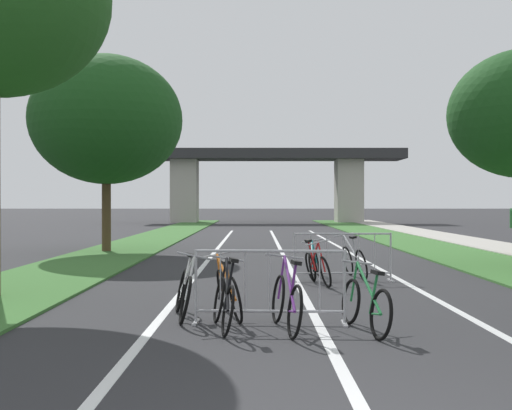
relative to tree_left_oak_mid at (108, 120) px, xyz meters
The scene contains 18 objects.
grass_verge_left 7.68m from the tree_left_oak_mid, 86.42° to the left, with size 2.80×58.20×0.05m, color #386B2D.
grass_verge_right 13.84m from the tree_left_oak_mid, 28.39° to the left, with size 2.80×58.20×0.05m, color #386B2D.
sidewalk_path_right 16.02m from the tree_left_oak_mid, 23.87° to the left, with size 2.30×58.20×0.08m, color #ADA89E.
lane_stripe_center 7.50m from the tree_left_oak_mid, ahead, with size 0.14×33.67×0.01m, color silver.
lane_stripe_right_lane 9.42m from the tree_left_oak_mid, ahead, with size 0.14×33.67×0.01m, color silver.
lane_stripe_left_lane 5.85m from the tree_left_oak_mid, 11.50° to the right, with size 0.14×33.67×0.01m, color silver.
overpass_bridge 31.09m from the tree_left_oak_mid, 78.95° to the left, with size 22.22×4.01×5.96m.
tree_left_oak_mid is the anchor object (origin of this frame).
crowd_barrier_nearest 14.23m from the tree_left_oak_mid, 67.29° to the right, with size 2.17×0.53×1.05m.
crowd_barrier_second 11.19m from the tree_left_oak_mid, 48.33° to the right, with size 2.17×0.52×1.05m.
bicycle_purple_0 14.76m from the tree_left_oak_mid, 67.23° to the right, with size 0.56×1.78×1.00m.
bicycle_teal_1 10.60m from the tree_left_oak_mid, 49.22° to the right, with size 0.49×1.69×0.89m.
bicycle_white_2 13.44m from the tree_left_oak_mid, 71.74° to the right, with size 0.70×1.69×1.02m.
bicycle_green_3 15.25m from the tree_left_oak_mid, 63.58° to the right, with size 0.49×1.71×0.92m.
bicycle_black_4 14.40m from the tree_left_oak_mid, 70.34° to the right, with size 0.49×1.64×0.99m.
bicycle_silver_5 11.08m from the tree_left_oak_mid, 44.92° to the right, with size 0.64×1.71×1.01m.
bicycle_red_6 11.30m from the tree_left_oak_mid, 52.90° to the right, with size 0.55×1.71×0.98m.
bicycle_orange_7 13.63m from the tree_left_oak_mid, 68.95° to the right, with size 0.68×1.70×0.95m.
Camera 1 is at (-0.88, -3.97, 1.73)m, focal length 44.65 mm.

